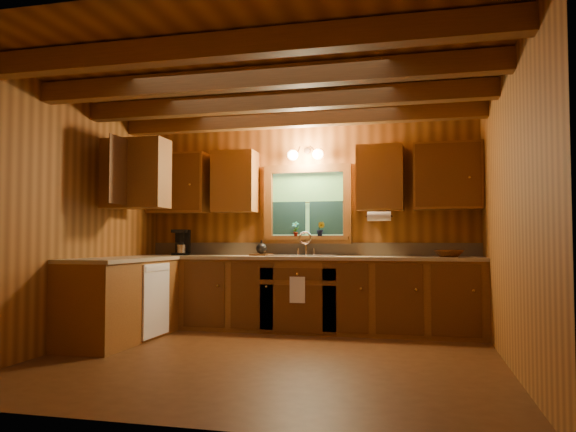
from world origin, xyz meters
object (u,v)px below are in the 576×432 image
(cutting_board, at_px, (261,255))
(sink, at_px, (303,260))
(coffee_maker, at_px, (182,243))
(wicker_basket, at_px, (449,253))

(cutting_board, bearing_deg, sink, 7.50)
(sink, bearing_deg, coffee_maker, 178.15)
(coffee_maker, relative_size, wicker_basket, 0.98)
(coffee_maker, distance_m, cutting_board, 1.10)
(sink, xyz_separation_m, wicker_basket, (1.69, -0.09, 0.09))
(coffee_maker, bearing_deg, wicker_basket, -13.53)
(coffee_maker, xyz_separation_m, wicker_basket, (3.31, -0.14, -0.12))
(coffee_maker, xyz_separation_m, cutting_board, (1.09, -0.05, -0.15))
(sink, bearing_deg, wicker_basket, -2.97)
(sink, xyz_separation_m, coffee_maker, (-1.62, 0.05, 0.21))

